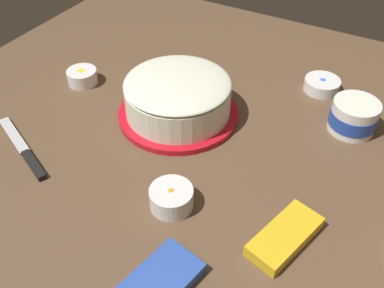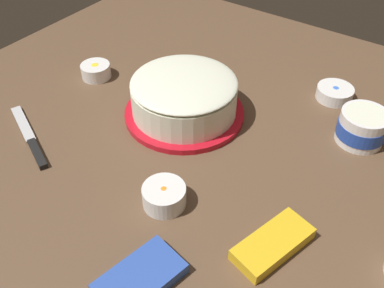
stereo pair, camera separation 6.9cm
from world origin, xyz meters
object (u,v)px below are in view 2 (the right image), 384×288
at_px(frosting_tub, 362,127).
at_px(candy_box_upper, 273,244).
at_px(sprinkle_bowl_blue, 335,93).
at_px(sprinkle_bowl_yellow, 96,70).
at_px(sprinkle_bowl_orange, 164,195).
at_px(candy_box_lower, 140,279).
at_px(spreading_knife, 31,141).
at_px(frosted_cake, 184,98).

relative_size(frosting_tub, candy_box_upper, 0.71).
bearing_deg(sprinkle_bowl_blue, sprinkle_bowl_yellow, 116.16).
bearing_deg(sprinkle_bowl_orange, candy_box_lower, -155.40).
distance_m(frosting_tub, candy_box_lower, 0.57).
distance_m(spreading_knife, candy_box_lower, 0.43).
bearing_deg(sprinkle_bowl_blue, sprinkle_bowl_orange, 165.29).
bearing_deg(frosted_cake, candy_box_lower, -153.28).
height_order(frosted_cake, candy_box_lower, frosted_cake).
xyz_separation_m(sprinkle_bowl_yellow, candy_box_upper, (-0.21, -0.63, -0.01)).
distance_m(frosted_cake, candy_box_upper, 0.41).
height_order(frosted_cake, sprinkle_bowl_yellow, frosted_cake).
distance_m(spreading_knife, sprinkle_bowl_blue, 0.73).
height_order(sprinkle_bowl_orange, candy_box_upper, sprinkle_bowl_orange).
xyz_separation_m(frosted_cake, spreading_knife, (-0.27, 0.22, -0.04)).
xyz_separation_m(frosted_cake, sprinkle_bowl_yellow, (-0.00, 0.29, -0.03)).
xyz_separation_m(sprinkle_bowl_blue, candy_box_upper, (-0.49, -0.08, -0.00)).
bearing_deg(frosted_cake, sprinkle_bowl_blue, -44.30).
relative_size(sprinkle_bowl_yellow, candy_box_upper, 0.52).
bearing_deg(spreading_knife, candy_box_lower, -106.31).
relative_size(sprinkle_bowl_yellow, sprinkle_bowl_blue, 0.86).
bearing_deg(frosting_tub, frosted_cake, 112.15).
height_order(spreading_knife, sprinkle_bowl_orange, sprinkle_bowl_orange).
distance_m(frosted_cake, sprinkle_bowl_blue, 0.38).
bearing_deg(candy_box_upper, sprinkle_bowl_orange, 113.08).
bearing_deg(spreading_knife, sprinkle_bowl_yellow, 14.47).
xyz_separation_m(sprinkle_bowl_orange, candy_box_lower, (-0.15, -0.07, -0.01)).
bearing_deg(sprinkle_bowl_orange, sprinkle_bowl_yellow, 59.87).
relative_size(sprinkle_bowl_orange, sprinkle_bowl_yellow, 1.08).
xyz_separation_m(spreading_knife, sprinkle_bowl_blue, (0.54, -0.48, 0.01)).
bearing_deg(frosted_cake, sprinkle_bowl_yellow, 90.12).
distance_m(frosting_tub, sprinkle_bowl_orange, 0.46).
relative_size(sprinkle_bowl_yellow, candy_box_lower, 0.55).
bearing_deg(sprinkle_bowl_yellow, spreading_knife, -165.53).
bearing_deg(candy_box_lower, frosting_tub, -5.38).
distance_m(frosted_cake, sprinkle_bowl_orange, 0.28).
relative_size(sprinkle_bowl_orange, sprinkle_bowl_blue, 0.93).
xyz_separation_m(frosted_cake, sprinkle_bowl_orange, (-0.24, -0.13, -0.03)).
distance_m(sprinkle_bowl_blue, candy_box_lower, 0.67).
bearing_deg(candy_box_upper, sprinkle_bowl_blue, 25.17).
distance_m(sprinkle_bowl_orange, candy_box_upper, 0.22).
bearing_deg(frosted_cake, candy_box_upper, -122.12).
height_order(frosting_tub, candy_box_upper, frosting_tub).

